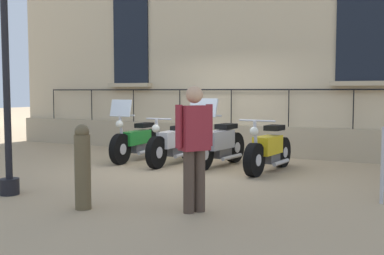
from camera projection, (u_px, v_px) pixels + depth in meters
ground_plane at (193, 167)px, 9.41m from camera, size 60.00×60.00×0.00m
motorcycle_green at (137, 141)px, 10.24m from camera, size 2.02×0.58×1.35m
motorcycle_white at (173, 144)px, 9.74m from camera, size 2.03×0.57×1.00m
motorcycle_silver at (219, 145)px, 9.41m from camera, size 1.92×0.74×1.39m
motorcycle_yellow at (269, 151)px, 8.78m from camera, size 1.89×0.70×1.02m
bollard at (83, 167)px, 5.98m from camera, size 0.21×0.21×1.11m
pedestrian_standing at (194, 142)px, 5.80m from camera, size 0.46×0.38×1.59m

